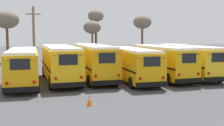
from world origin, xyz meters
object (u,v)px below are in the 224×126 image
object	(u,v)px
bare_tree_1	(92,28)
bare_tree_2	(142,23)
school_bus_1	(60,62)
utility_pole	(34,37)
school_bus_4	(161,61)
traffic_cone	(89,100)
school_bus_3	(131,63)
school_bus_5	(186,59)
bare_tree_3	(96,18)
school_bus_0	(23,65)
school_bus_2	(93,61)
bare_tree_0	(7,20)

from	to	relation	value
bare_tree_1	bare_tree_2	distance (m)	7.88
school_bus_1	bare_tree_2	world-z (taller)	bare_tree_2
utility_pole	bare_tree_1	size ratio (longest dim) A/B	1.20
school_bus_4	traffic_cone	xyz separation A→B (m)	(-8.56, -7.99, -1.36)
school_bus_3	school_bus_5	world-z (taller)	school_bus_5
utility_pole	bare_tree_3	distance (m)	14.40
school_bus_1	bare_tree_2	xyz separation A→B (m)	(14.35, 15.86, 4.25)
school_bus_5	bare_tree_1	distance (m)	19.79
bare_tree_2	school_bus_4	bearing A→B (deg)	-106.48
school_bus_1	traffic_cone	xyz separation A→B (m)	(0.78, -9.04, -1.39)
school_bus_4	utility_pole	world-z (taller)	utility_pole
school_bus_0	bare_tree_3	xyz separation A→B (m)	(11.23, 21.61, 5.38)
school_bus_5	utility_pole	distance (m)	18.65
school_bus_2	bare_tree_1	bearing A→B (deg)	78.06
school_bus_5	utility_pole	bearing A→B (deg)	141.52
traffic_cone	bare_tree_3	bearing A→B (deg)	76.28
school_bus_0	traffic_cone	bearing A→B (deg)	-65.18
school_bus_0	school_bus_5	xyz separation A→B (m)	(15.57, 0.35, 0.09)
school_bus_5	traffic_cone	xyz separation A→B (m)	(-11.67, -8.78, -1.36)
school_bus_1	school_bus_2	world-z (taller)	school_bus_2
utility_pole	bare_tree_0	bearing A→B (deg)	112.99
school_bus_0	school_bus_4	xyz separation A→B (m)	(12.46, -0.44, 0.08)
bare_tree_1	bare_tree_2	size ratio (longest dim) A/B	0.88
school_bus_0	bare_tree_1	world-z (taller)	bare_tree_1
school_bus_5	traffic_cone	world-z (taller)	school_bus_5
school_bus_2	bare_tree_2	world-z (taller)	bare_tree_2
bare_tree_0	bare_tree_3	xyz separation A→B (m)	(13.90, 0.90, 0.66)
bare_tree_2	bare_tree_3	world-z (taller)	bare_tree_3
school_bus_4	utility_pole	bearing A→B (deg)	132.76
school_bus_1	bare_tree_3	world-z (taller)	bare_tree_3
school_bus_2	bare_tree_3	xyz separation A→B (m)	(5.00, 20.62, 5.25)
school_bus_5	traffic_cone	distance (m)	14.67
school_bus_3	bare_tree_0	bearing A→B (deg)	119.25
school_bus_3	bare_tree_1	size ratio (longest dim) A/B	1.53
school_bus_0	school_bus_3	distance (m)	9.37
school_bus_1	bare_tree_3	size ratio (longest dim) A/B	1.20
school_bus_1	bare_tree_0	size ratio (longest dim) A/B	1.28
school_bus_2	bare_tree_3	bearing A→B (deg)	76.37
school_bus_1	school_bus_5	distance (m)	12.46
school_bus_0	school_bus_4	world-z (taller)	school_bus_4
school_bus_3	bare_tree_2	size ratio (longest dim) A/B	1.35
traffic_cone	school_bus_2	bearing A→B (deg)	76.10
utility_pole	traffic_cone	size ratio (longest dim) A/B	11.01
school_bus_5	bare_tree_1	bearing A→B (deg)	106.50
bare_tree_0	bare_tree_2	size ratio (longest dim) A/B	1.09
bare_tree_1	bare_tree_2	xyz separation A→B (m)	(7.42, -2.54, 0.74)
school_bus_5	bare_tree_3	distance (m)	22.34
bare_tree_2	traffic_cone	size ratio (longest dim) A/B	10.38
school_bus_1	bare_tree_2	size ratio (longest dim) A/B	1.38
school_bus_4	school_bus_5	distance (m)	3.21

